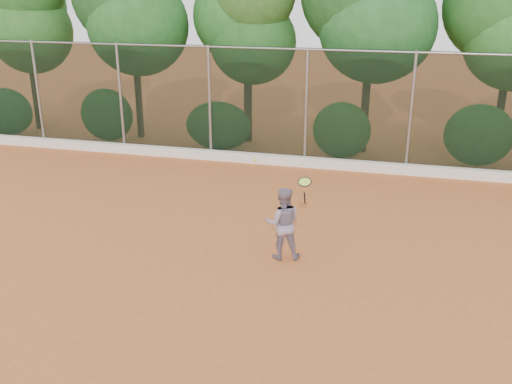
# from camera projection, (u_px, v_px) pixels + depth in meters

# --- Properties ---
(ground) EXTENTS (80.00, 80.00, 0.00)m
(ground) POSITION_uv_depth(u_px,v_px,m) (243.00, 269.00, 11.07)
(ground) COLOR #C5632E
(ground) RESTS_ON ground
(concrete_curb) EXTENTS (24.00, 0.20, 0.30)m
(concrete_curb) POSITION_uv_depth(u_px,v_px,m) (303.00, 162.00, 17.22)
(concrete_curb) COLOR silver
(concrete_curb) RESTS_ON ground
(tennis_player) EXTENTS (0.84, 0.71, 1.50)m
(tennis_player) POSITION_uv_depth(u_px,v_px,m) (283.00, 223.00, 11.32)
(tennis_player) COLOR gray
(tennis_player) RESTS_ON ground
(chainlink_fence) EXTENTS (24.09, 0.09, 3.50)m
(chainlink_fence) POSITION_uv_depth(u_px,v_px,m) (306.00, 105.00, 16.80)
(chainlink_fence) COLOR black
(chainlink_fence) RESTS_ON ground
(foliage_backdrop) EXTENTS (23.70, 3.63, 7.55)m
(foliage_backdrop) POSITION_uv_depth(u_px,v_px,m) (302.00, 11.00, 17.85)
(foliage_backdrop) COLOR #3B2816
(foliage_backdrop) RESTS_ON ground
(tennis_racket) EXTENTS (0.27, 0.26, 0.55)m
(tennis_racket) POSITION_uv_depth(u_px,v_px,m) (305.00, 184.00, 10.79)
(tennis_racket) COLOR black
(tennis_racket) RESTS_ON ground
(tennis_ball_in_flight) EXTENTS (0.07, 0.07, 0.07)m
(tennis_ball_in_flight) POSITION_uv_depth(u_px,v_px,m) (255.00, 160.00, 11.61)
(tennis_ball_in_flight) COLOR #BEE032
(tennis_ball_in_flight) RESTS_ON ground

